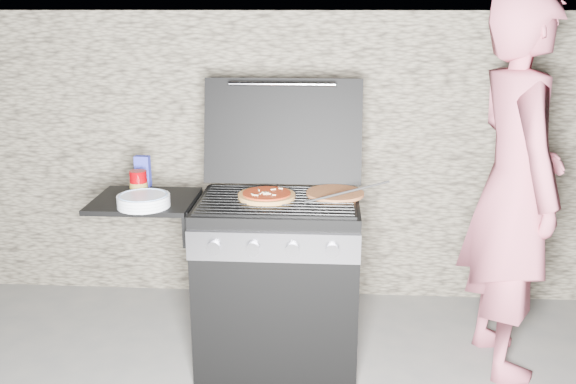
# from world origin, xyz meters

# --- Properties ---
(ground) EXTENTS (50.00, 50.00, 0.00)m
(ground) POSITION_xyz_m (0.00, 0.00, 0.00)
(ground) COLOR #5B5B5B
(stone_wall) EXTENTS (8.00, 0.35, 1.80)m
(stone_wall) POSITION_xyz_m (0.00, 1.05, 0.90)
(stone_wall) COLOR gray
(stone_wall) RESTS_ON ground
(gas_grill) EXTENTS (1.34, 0.79, 0.91)m
(gas_grill) POSITION_xyz_m (-0.25, 0.00, 0.46)
(gas_grill) COLOR black
(gas_grill) RESTS_ON ground
(pizza_topped) EXTENTS (0.31, 0.31, 0.03)m
(pizza_topped) POSITION_xyz_m (-0.06, 0.02, 0.93)
(pizza_topped) COLOR #AA844E
(pizza_topped) RESTS_ON gas_grill
(pizza_plain) EXTENTS (0.35, 0.35, 0.02)m
(pizza_plain) POSITION_xyz_m (0.28, 0.10, 0.92)
(pizza_plain) COLOR #D88351
(pizza_plain) RESTS_ON gas_grill
(sauce_jar) EXTENTS (0.09, 0.09, 0.13)m
(sauce_jar) POSITION_xyz_m (-0.70, 0.03, 0.97)
(sauce_jar) COLOR #710005
(sauce_jar) RESTS_ON gas_grill
(blue_carton) EXTENTS (0.08, 0.05, 0.17)m
(blue_carton) POSITION_xyz_m (-0.74, 0.22, 0.99)
(blue_carton) COLOR #2A30A3
(blue_carton) RESTS_ON gas_grill
(plate_stack) EXTENTS (0.26, 0.26, 0.06)m
(plate_stack) POSITION_xyz_m (-0.63, -0.13, 0.93)
(plate_stack) COLOR silver
(plate_stack) RESTS_ON gas_grill
(person) EXTENTS (0.54, 0.75, 1.93)m
(person) POSITION_xyz_m (1.17, 0.11, 0.96)
(person) COLOR #B95669
(person) RESTS_ON ground
(tongs) EXTENTS (0.42, 0.14, 0.09)m
(tongs) POSITION_xyz_m (0.34, 0.00, 0.96)
(tongs) COLOR #252525
(tongs) RESTS_ON gas_grill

